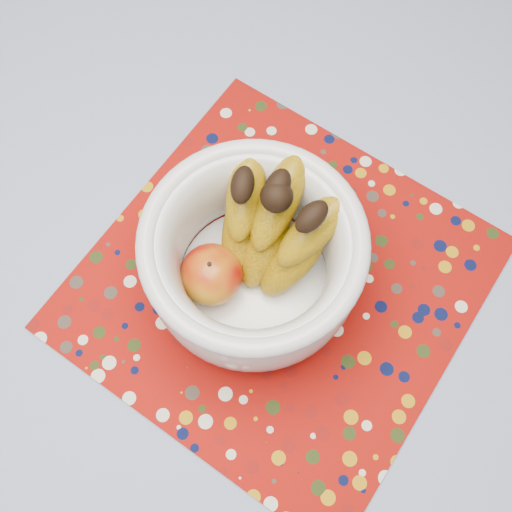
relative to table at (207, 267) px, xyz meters
The scene contains 4 objects.
table is the anchor object (origin of this frame).
tablecloth 0.08m from the table, ahead, with size 1.32×1.32×0.01m, color #6678AA.
placemat 0.14m from the table, ahead, with size 0.44×0.44×0.00m, color maroon.
fruit_bowl 0.20m from the table, ahead, with size 0.24×0.25×0.19m.
Camera 1 is at (0.22, -0.20, 1.47)m, focal length 42.00 mm.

